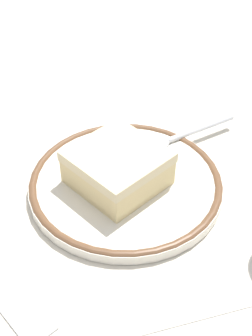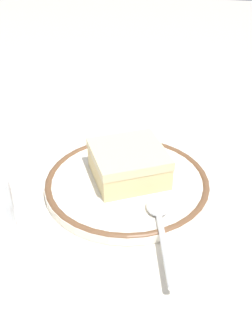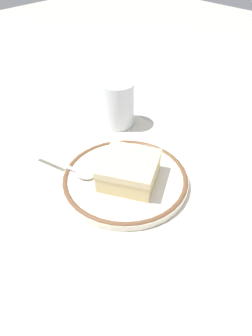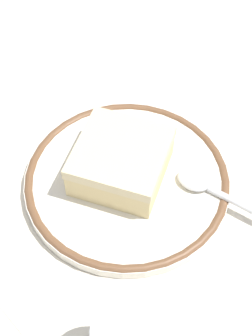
{
  "view_description": "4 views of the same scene",
  "coord_description": "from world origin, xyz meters",
  "px_view_note": "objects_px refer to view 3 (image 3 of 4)",
  "views": [
    {
      "loc": [
        0.11,
        0.38,
        0.37
      ],
      "look_at": [
        0.01,
        0.0,
        0.03
      ],
      "focal_mm": 49.82,
      "sensor_mm": 36.0,
      "label": 1
    },
    {
      "loc": [
        -0.42,
        -0.08,
        0.33
      ],
      "look_at": [
        0.01,
        0.0,
        0.03
      ],
      "focal_mm": 42.97,
      "sensor_mm": 36.0,
      "label": 2
    },
    {
      "loc": [
        0.3,
        -0.29,
        0.38
      ],
      "look_at": [
        0.01,
        0.0,
        0.03
      ],
      "focal_mm": 33.66,
      "sensor_mm": 36.0,
      "label": 3
    },
    {
      "loc": [
        -0.22,
        0.21,
        0.45
      ],
      "look_at": [
        0.01,
        0.0,
        0.03
      ],
      "focal_mm": 53.81,
      "sensor_mm": 36.0,
      "label": 4
    }
  ],
  "objects_px": {
    "plate": "(126,178)",
    "cake_slice": "(131,169)",
    "spoon": "(75,169)",
    "sugar_packet": "(231,178)",
    "cup": "(118,106)"
  },
  "relations": [
    {
      "from": "cake_slice",
      "to": "cup",
      "type": "bearing_deg",
      "value": 142.21
    },
    {
      "from": "cake_slice",
      "to": "spoon",
      "type": "bearing_deg",
      "value": -145.72
    },
    {
      "from": "spoon",
      "to": "sugar_packet",
      "type": "bearing_deg",
      "value": 43.42
    },
    {
      "from": "plate",
      "to": "spoon",
      "type": "xyz_separation_m",
      "value": [
        -0.07,
        -0.05,
        0.01
      ]
    },
    {
      "from": "cup",
      "to": "sugar_packet",
      "type": "bearing_deg",
      "value": 2.74
    },
    {
      "from": "plate",
      "to": "cake_slice",
      "type": "bearing_deg",
      "value": 13.02
    },
    {
      "from": "spoon",
      "to": "sugar_packet",
      "type": "xyz_separation_m",
      "value": [
        0.2,
        0.19,
        -0.01
      ]
    },
    {
      "from": "plate",
      "to": "cup",
      "type": "bearing_deg",
      "value": 140.04
    },
    {
      "from": "plate",
      "to": "spoon",
      "type": "height_order",
      "value": "spoon"
    },
    {
      "from": "sugar_packet",
      "to": "cup",
      "type": "bearing_deg",
      "value": -177.26
    },
    {
      "from": "cake_slice",
      "to": "spoon",
      "type": "distance_m",
      "value": 0.1
    },
    {
      "from": "cake_slice",
      "to": "spoon",
      "type": "xyz_separation_m",
      "value": [
        -0.08,
        -0.06,
        -0.02
      ]
    },
    {
      "from": "cup",
      "to": "sugar_packet",
      "type": "xyz_separation_m",
      "value": [
        0.28,
        0.01,
        -0.04
      ]
    },
    {
      "from": "cup",
      "to": "sugar_packet",
      "type": "height_order",
      "value": "cup"
    },
    {
      "from": "cake_slice",
      "to": "spoon",
      "type": "height_order",
      "value": "cake_slice"
    }
  ]
}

